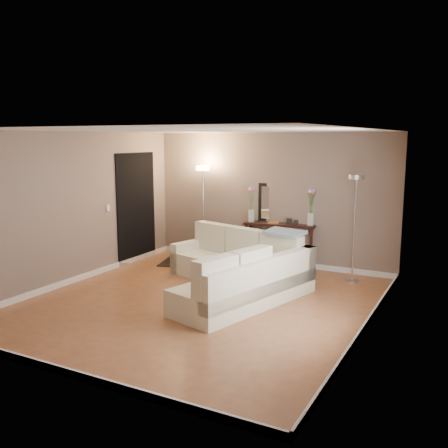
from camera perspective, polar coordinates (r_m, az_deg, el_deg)
The scene contains 23 objects.
floor at distance 7.75m, azimuth -2.79°, elevation -8.98°, with size 5.00×5.50×0.01m, color #985C37.
ceiling at distance 7.34m, azimuth -2.96°, elevation 10.69°, with size 5.00×5.50×0.01m, color white.
wall_back at distance 9.89m, azimuth 5.31°, elevation 2.86°, with size 5.00×0.02×2.60m, color #7B6A5F.
wall_front at distance 5.30m, azimuth -18.29°, elevation -3.68°, with size 5.00×0.02×2.60m, color #7B6A5F.
wall_left at distance 8.97m, azimuth -16.82°, elevation 1.76°, with size 0.02×5.50×2.60m, color #7B6A5F.
wall_right at distance 6.54m, azimuth 16.41°, elevation -1.08°, with size 0.02×5.50×2.60m, color #7B6A5F.
baseboard_back at distance 10.09m, azimuth 5.14°, elevation -4.22°, with size 5.00×0.03×0.10m, color white.
baseboard_front at distance 5.73m, azimuth -17.41°, elevation -15.89°, with size 5.00×0.03×0.10m, color white.
baseboard_left at distance 9.20m, azimuth -16.32°, elevation -5.98°, with size 0.03×5.50×0.10m, color white.
baseboard_right at distance 6.88m, azimuth 15.69°, elevation -11.33°, with size 0.03×5.50×0.10m, color white.
doorway at distance 10.24m, azimuth -9.99°, elevation 1.86°, with size 0.02×1.20×2.20m, color black.
switch_plate at distance 9.58m, azimuth -13.11°, elevation 1.81°, with size 0.02×0.08×0.12m, color white.
sectional_sofa at distance 8.24m, azimuth 1.65°, elevation -5.33°, with size 2.74×3.08×0.91m.
throw_blanket at distance 8.31m, azimuth 6.96°, elevation -0.97°, with size 0.66×0.38×0.05m, color gray.
console_table at distance 9.83m, azimuth 5.90°, elevation -2.03°, with size 1.43×0.56×0.85m.
leaning_mirror at distance 9.85m, azimuth 6.73°, elevation 2.38°, with size 0.98×0.18×0.77m.
table_decor at distance 9.70m, azimuth 6.37°, elevation 0.12°, with size 0.59×0.15×0.14m.
flower_vase_left at distance 9.84m, azimuth 3.15°, elevation 1.93°, with size 0.17×0.14×0.73m.
flower_vase_right at distance 9.58m, azimuth 9.90°, elevation 1.57°, with size 0.17×0.14×0.73m.
floor_lamp_lit at distance 10.23m, azimuth -2.41°, elevation 3.46°, with size 0.33×0.33×1.92m.
floor_lamp_unlit at distance 8.82m, azimuth 14.78°, elevation 1.92°, with size 0.34×0.34×1.88m.
charcoal_rug at distance 10.15m, azimuth -3.47°, elevation -4.36°, with size 1.26×0.94×0.02m, color black.
black_bag at distance 10.09m, azimuth -4.83°, elevation -3.98°, with size 0.36×0.25×0.23m, color black.
Camera 1 is at (3.75, -6.31, 2.49)m, focal length 40.00 mm.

